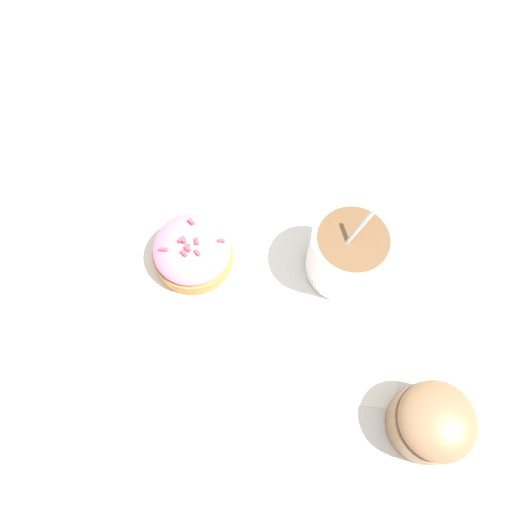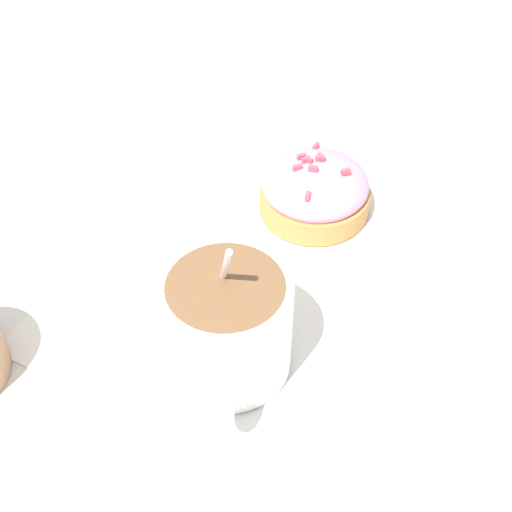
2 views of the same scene
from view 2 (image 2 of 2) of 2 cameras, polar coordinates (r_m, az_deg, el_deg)
ground_plane at (r=0.53m, az=1.14°, el=-1.80°), size 3.00×3.00×0.00m
paper_napkin at (r=0.53m, az=1.15°, el=-1.69°), size 0.30×0.28×0.00m
coffee_cup at (r=0.44m, az=-2.35°, el=-5.43°), size 0.10×0.08×0.12m
frosted_pastry at (r=0.56m, az=4.95°, el=5.25°), size 0.09×0.09×0.05m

